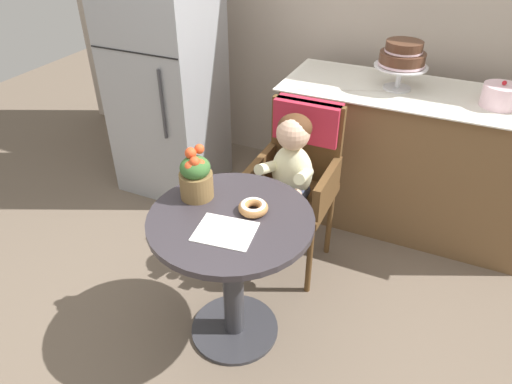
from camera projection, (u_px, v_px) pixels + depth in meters
ground_plane at (235, 329)px, 2.38m from camera, size 8.00×8.00×0.00m
cafe_table at (232, 254)px, 2.09m from camera, size 0.72×0.72×0.72m
wicker_chair at (300, 162)px, 2.52m from camera, size 0.42×0.45×0.95m
seated_child at (290, 169)px, 2.38m from camera, size 0.27×0.32×0.73m
paper_napkin at (225, 232)px, 1.89m from camera, size 0.26×0.22×0.00m
donut_front at (253, 207)px, 1.99m from camera, size 0.13×0.13×0.04m
flower_vase at (196, 175)px, 2.04m from camera, size 0.15×0.15×0.24m
display_counter at (405, 159)px, 2.91m from camera, size 1.56×0.62×0.90m
tiered_cake_stand at (402, 57)px, 2.61m from camera, size 0.30×0.30×0.27m
round_layer_cake at (500, 96)px, 2.47m from camera, size 0.19×0.19×0.14m
refrigerator at (166, 72)px, 3.10m from camera, size 0.64×0.63×1.70m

